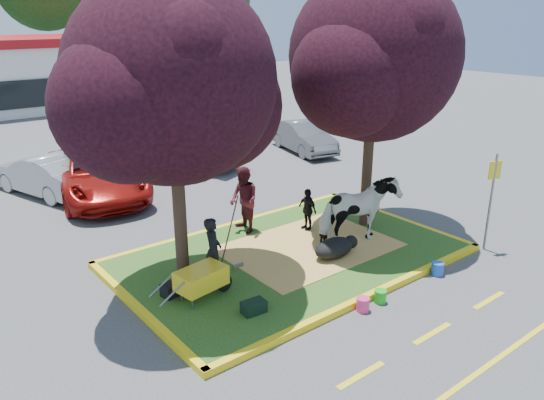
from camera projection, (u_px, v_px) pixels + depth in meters
ground at (291, 259)px, 13.25m from camera, size 90.00×90.00×0.00m
median_island at (291, 256)px, 13.23m from camera, size 8.00×5.00×0.15m
curb_near at (369, 297)px, 11.32m from camera, size 8.30×0.16×0.15m
curb_far at (232, 225)px, 15.13m from camera, size 8.30×0.16×0.15m
curb_left at (139, 309)px, 10.83m from camera, size 0.16×5.30×0.15m
curb_right at (396, 219)px, 15.62m from camera, size 0.16×5.30×0.15m
straw_bedding at (309, 247)px, 13.55m from camera, size 4.20×3.00×0.01m
tree_purple_left at (173, 90)px, 10.45m from camera, size 5.06×4.20×6.51m
tree_purple_right at (375, 64)px, 13.58m from camera, size 5.30×4.40×6.82m
fire_lane_stripe_a at (361, 375)px, 8.98m from camera, size 1.10×0.12×0.01m
fire_lane_stripe_b at (432, 333)px, 10.15m from camera, size 1.10×0.12×0.01m
fire_lane_stripe_c at (489, 300)px, 11.32m from camera, size 1.10×0.12×0.01m
fire_lane_long at (490, 364)px, 9.26m from camera, size 6.00×0.10×0.01m
retail_building at (35, 71)px, 34.34m from camera, size 20.40×8.40×4.40m
cow at (359, 211)px, 13.50m from camera, size 2.21×1.33×1.75m
calf at (334, 248)px, 12.91m from camera, size 1.25×0.91×0.49m
handler at (213, 251)px, 11.50m from camera, size 0.62×0.67×1.54m
visitor_a at (244, 200)px, 14.25m from camera, size 0.81×0.97×1.81m
visitor_b at (307, 209)px, 14.48m from camera, size 0.31×0.70×1.17m
wheelbarrow at (202, 278)px, 10.92m from camera, size 1.85×0.76×0.70m
gear_bag_dark at (175, 288)px, 11.23m from camera, size 0.61×0.40×0.29m
gear_bag_green at (254, 307)px, 10.54m from camera, size 0.50×0.34×0.25m
sign_post at (492, 192)px, 13.26m from camera, size 0.35×0.15×2.55m
bucket_green at (380, 296)px, 11.20m from camera, size 0.33×0.33×0.28m
bucket_pink at (363, 304)px, 10.88m from camera, size 0.30×0.30×0.30m
bucket_blue at (437, 269)px, 12.38m from camera, size 0.29×0.29×0.31m
car_silver at (44, 174)px, 17.84m from camera, size 2.64×4.39×1.37m
car_red at (96, 174)px, 17.54m from camera, size 3.45×5.99×1.57m
car_white at (182, 147)px, 21.23m from camera, size 3.77×5.51×1.48m
car_grey at (303, 137)px, 23.30m from camera, size 2.27×4.21×1.32m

